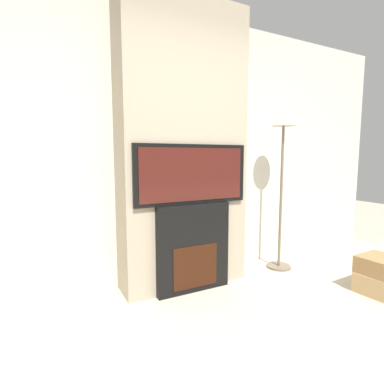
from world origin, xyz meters
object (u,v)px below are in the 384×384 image
(floor_lamp, at_px, (282,159))
(box_stack, at_px, (381,276))
(television, at_px, (192,174))
(fireplace, at_px, (192,248))

(floor_lamp, xyz_separation_m, box_stack, (0.38, -0.93, -1.09))
(television, xyz_separation_m, floor_lamp, (1.15, 0.05, 0.14))
(fireplace, bearing_deg, television, -90.00)
(fireplace, relative_size, floor_lamp, 0.49)
(television, distance_m, box_stack, 2.00)
(television, bearing_deg, floor_lamp, 2.58)
(floor_lamp, bearing_deg, fireplace, -177.52)
(television, bearing_deg, fireplace, 90.00)
(floor_lamp, relative_size, box_stack, 4.18)
(fireplace, xyz_separation_m, television, (0.00, -0.00, 0.70))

